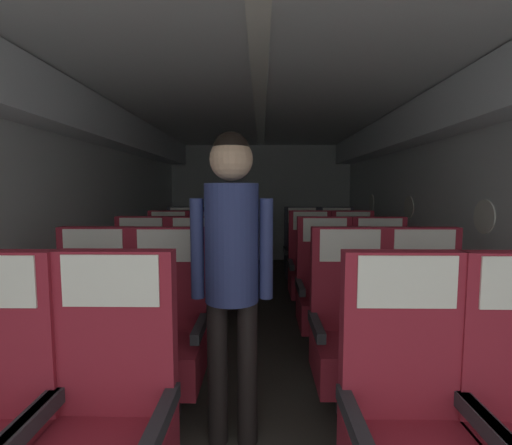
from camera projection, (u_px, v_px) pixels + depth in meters
name	position (u px, v px, depth m)	size (l,w,h in m)	color
ground	(260.00, 330.00, 3.58)	(3.70, 7.45, 0.02)	#3D3833
fuselage_shell	(260.00, 165.00, 3.71)	(3.58, 7.10, 2.27)	silver
seat_a_left_aisle	(106.00, 432.00, 1.33)	(0.49, 0.46, 1.14)	#38383D
seat_a_right_window	(411.00, 435.00, 1.31)	(0.49, 0.46, 1.14)	#38383D
seat_b_left_window	(90.00, 336.00, 2.21)	(0.49, 0.46, 1.14)	#38383D
seat_b_left_aisle	(166.00, 337.00, 2.19)	(0.49, 0.46, 1.14)	#38383D
seat_b_right_aisle	(427.00, 337.00, 2.18)	(0.49, 0.46, 1.14)	#38383D
seat_b_right_window	(351.00, 337.00, 2.19)	(0.49, 0.46, 1.14)	#38383D
seat_c_left_window	(139.00, 294.00, 3.09)	(0.49, 0.46, 1.14)	#38383D
seat_c_left_aisle	(194.00, 294.00, 3.08)	(0.49, 0.46, 1.14)	#38383D
seat_c_right_aisle	(381.00, 296.00, 3.03)	(0.49, 0.46, 1.14)	#38383D
seat_c_right_window	(326.00, 295.00, 3.05)	(0.49, 0.46, 1.14)	#38383D
seat_d_left_window	(167.00, 271.00, 3.95)	(0.49, 0.46, 1.14)	#38383D
seat_d_left_aisle	(210.00, 271.00, 3.96)	(0.49, 0.46, 1.14)	#38383D
seat_d_right_aisle	(354.00, 271.00, 3.94)	(0.49, 0.46, 1.14)	#38383D
seat_d_right_window	(311.00, 271.00, 3.95)	(0.49, 0.46, 1.14)	#38383D
seat_e_left_window	(184.00, 256.00, 4.82)	(0.49, 0.46, 1.14)	#38383D
seat_e_left_aisle	(218.00, 256.00, 4.81)	(0.49, 0.46, 1.14)	#38383D
seat_e_right_aisle	(337.00, 257.00, 4.80)	(0.49, 0.46, 1.14)	#38383D
seat_e_right_window	(302.00, 256.00, 4.82)	(0.49, 0.46, 1.14)	#38383D
flight_attendant	(232.00, 255.00, 1.89)	(0.43, 0.28, 1.66)	black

